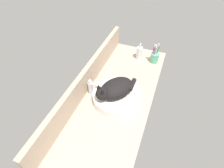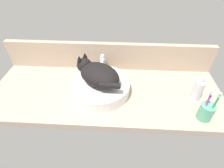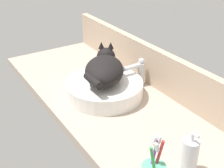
# 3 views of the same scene
# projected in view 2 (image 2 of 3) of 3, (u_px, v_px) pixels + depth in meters

# --- Properties ---
(ground_plane) EXTENTS (1.39, 0.53, 0.04)m
(ground_plane) POSITION_uv_depth(u_px,v_px,m) (106.00, 93.00, 1.08)
(ground_plane) COLOR #B2A08E
(backsplash_panel) EXTENTS (1.39, 0.04, 0.19)m
(backsplash_panel) POSITION_uv_depth(u_px,v_px,m) (109.00, 56.00, 1.19)
(backsplash_panel) COLOR tan
(backsplash_panel) RESTS_ON ground_plane
(sink_basin) EXTENTS (0.35, 0.35, 0.07)m
(sink_basin) POSITION_uv_depth(u_px,v_px,m) (100.00, 87.00, 1.04)
(sink_basin) COLOR white
(sink_basin) RESTS_ON ground_plane
(cat) EXTENTS (0.30, 0.28, 0.14)m
(cat) POSITION_uv_depth(u_px,v_px,m) (98.00, 74.00, 0.98)
(cat) COLOR black
(cat) RESTS_ON sink_basin
(faucet) EXTENTS (0.04, 0.12, 0.14)m
(faucet) POSITION_uv_depth(u_px,v_px,m) (103.00, 63.00, 1.16)
(faucet) COLOR silver
(faucet) RESTS_ON ground_plane
(soap_dispenser) EXTENTS (0.05, 0.05, 0.15)m
(soap_dispenser) POSITION_uv_depth(u_px,v_px,m) (198.00, 90.00, 0.98)
(soap_dispenser) COLOR silver
(soap_dispenser) RESTS_ON ground_plane
(toothbrush_cup) EXTENTS (0.07, 0.07, 0.19)m
(toothbrush_cup) POSITION_uv_depth(u_px,v_px,m) (206.00, 111.00, 0.87)
(toothbrush_cup) COLOR #5BB28E
(toothbrush_cup) RESTS_ON ground_plane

